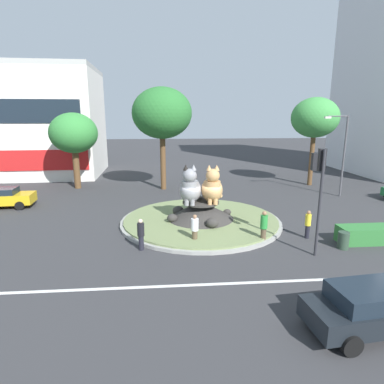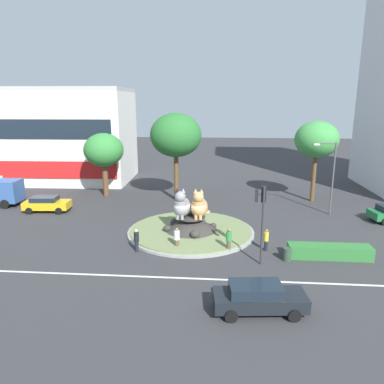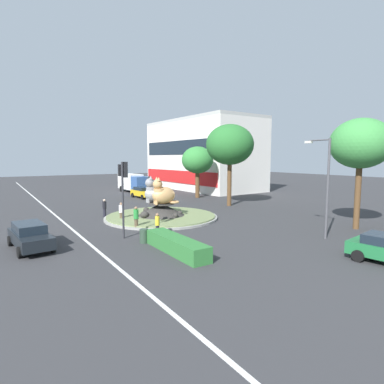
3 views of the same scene
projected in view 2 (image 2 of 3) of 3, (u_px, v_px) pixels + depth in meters
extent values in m
plane|color=#333335|center=(191.00, 232.00, 29.60)|extent=(160.00, 160.00, 0.00)
cube|color=silver|center=(180.00, 278.00, 21.97)|extent=(112.00, 0.20, 0.01)
cylinder|color=gray|center=(191.00, 231.00, 29.58)|extent=(10.25, 10.25, 0.18)
cylinder|color=#707F51|center=(191.00, 230.00, 29.54)|extent=(9.84, 9.84, 0.10)
cone|color=#33302D|center=(191.00, 223.00, 29.39)|extent=(4.22, 4.22, 1.12)
cylinder|color=#33302D|center=(191.00, 217.00, 29.27)|extent=(2.32, 2.32, 0.12)
ellipsoid|color=#33302D|center=(213.00, 225.00, 29.76)|extent=(0.54, 0.39, 0.43)
ellipsoid|color=#33302D|center=(203.00, 221.00, 30.81)|extent=(0.50, 0.45, 0.40)
ellipsoid|color=#33302D|center=(175.00, 222.00, 30.32)|extent=(0.76, 0.77, 0.61)
ellipsoid|color=#33302D|center=(167.00, 228.00, 28.99)|extent=(0.65, 0.58, 0.52)
ellipsoid|color=#33302D|center=(195.00, 234.00, 27.60)|extent=(0.75, 0.72, 0.60)
ellipsoid|color=gray|center=(182.00, 207.00, 28.97)|extent=(1.63, 2.30, 1.56)
cylinder|color=gray|center=(181.00, 206.00, 28.52)|extent=(1.13, 1.13, 0.98)
sphere|color=gray|center=(180.00, 196.00, 28.16)|extent=(0.86, 0.86, 0.86)
torus|color=gray|center=(189.00, 212.00, 29.88)|extent=(1.18, 1.18, 0.20)
cone|color=gray|center=(183.00, 190.00, 27.99)|extent=(0.39, 0.39, 0.35)
cone|color=black|center=(177.00, 190.00, 28.09)|extent=(0.39, 0.39, 0.35)
cylinder|color=gray|center=(182.00, 217.00, 28.33)|extent=(0.27, 0.27, 0.39)
cylinder|color=gray|center=(178.00, 217.00, 28.41)|extent=(0.27, 0.27, 0.39)
ellipsoid|color=tan|center=(199.00, 207.00, 28.93)|extent=(1.48, 2.19, 1.53)
cylinder|color=tan|center=(199.00, 207.00, 28.48)|extent=(1.06, 1.06, 0.96)
sphere|color=tan|center=(198.00, 197.00, 28.13)|extent=(0.84, 0.84, 0.84)
torus|color=tan|center=(205.00, 212.00, 29.85)|extent=(1.09, 1.09, 0.19)
cone|color=tan|center=(201.00, 191.00, 27.98)|extent=(0.37, 0.37, 0.34)
cone|color=tan|center=(196.00, 191.00, 28.05)|extent=(0.37, 0.37, 0.34)
cylinder|color=tan|center=(200.00, 217.00, 28.31)|extent=(0.27, 0.27, 0.38)
cylinder|color=tan|center=(196.00, 217.00, 28.36)|extent=(0.27, 0.27, 0.38)
cylinder|color=#2D2D33|center=(262.00, 226.00, 23.22)|extent=(0.14, 0.14, 5.23)
cube|color=black|center=(264.00, 194.00, 22.93)|extent=(0.34, 0.26, 1.05)
sphere|color=red|center=(264.00, 189.00, 22.93)|extent=(0.18, 0.18, 0.18)
sphere|color=#392706|center=(264.00, 194.00, 23.00)|extent=(0.18, 0.18, 0.18)
sphere|color=black|center=(263.00, 199.00, 23.08)|extent=(0.18, 0.18, 0.18)
cube|color=black|center=(257.00, 195.00, 22.79)|extent=(0.22, 0.29, 0.80)
cube|color=silver|center=(46.00, 137.00, 48.39)|extent=(22.57, 11.22, 11.59)
cube|color=red|center=(30.00, 170.00, 44.10)|extent=(21.34, 0.83, 2.09)
cube|color=#19232D|center=(26.00, 129.00, 42.94)|extent=(20.45, 0.76, 2.32)
cube|color=#B2B2AD|center=(42.00, 90.00, 46.92)|extent=(22.57, 11.22, 0.50)
cube|color=#2D7033|center=(329.00, 252.00, 24.72)|extent=(5.54, 1.20, 0.90)
cylinder|color=brown|center=(176.00, 178.00, 38.89)|extent=(0.50, 0.50, 4.82)
ellipsoid|color=#286B2D|center=(176.00, 135.00, 37.78)|extent=(5.37, 5.37, 4.56)
cylinder|color=brown|center=(105.00, 181.00, 40.75)|extent=(0.59, 0.59, 3.46)
ellipsoid|color=#337F38|center=(104.00, 150.00, 39.91)|extent=(4.34, 4.34, 3.69)
cylinder|color=brown|center=(313.00, 179.00, 38.38)|extent=(0.44, 0.44, 4.79)
ellipsoid|color=#3D8E42|center=(317.00, 139.00, 37.36)|extent=(4.46, 4.46, 3.79)
cylinder|color=#4C4C51|center=(333.00, 179.00, 33.54)|extent=(0.16, 0.16, 6.80)
cylinder|color=#4C4C51|center=(327.00, 143.00, 32.84)|extent=(1.69, 0.16, 0.10)
cube|color=silver|center=(317.00, 144.00, 32.96)|extent=(0.50, 0.24, 0.16)
cylinder|color=black|center=(137.00, 246.00, 25.79)|extent=(0.27, 0.27, 0.77)
cylinder|color=black|center=(136.00, 237.00, 25.62)|extent=(0.36, 0.36, 0.67)
sphere|color=beige|center=(136.00, 231.00, 25.51)|extent=(0.22, 0.22, 0.22)
cylinder|color=black|center=(266.00, 246.00, 25.93)|extent=(0.24, 0.24, 0.75)
cylinder|color=yellow|center=(266.00, 237.00, 25.76)|extent=(0.32, 0.32, 0.65)
sphere|color=#936B4C|center=(267.00, 231.00, 25.65)|extent=(0.21, 0.21, 0.21)
cylinder|color=brown|center=(229.00, 247.00, 25.67)|extent=(0.29, 0.29, 0.83)
cylinder|color=#288C38|center=(229.00, 236.00, 25.48)|extent=(0.38, 0.38, 0.72)
sphere|color=#936B4C|center=(229.00, 230.00, 25.36)|extent=(0.24, 0.24, 0.24)
cylinder|color=brown|center=(177.00, 244.00, 26.14)|extent=(0.30, 0.30, 0.76)
cylinder|color=silver|center=(177.00, 235.00, 25.97)|extent=(0.40, 0.40, 0.66)
sphere|color=#936B4C|center=(177.00, 229.00, 25.86)|extent=(0.22, 0.22, 0.22)
cylinder|color=black|center=(373.00, 215.00, 33.06)|extent=(0.66, 0.31, 0.64)
cube|color=gold|center=(47.00, 205.00, 35.07)|extent=(4.39, 2.06, 0.73)
cube|color=#19232D|center=(44.00, 199.00, 34.93)|extent=(2.50, 1.72, 0.45)
cylinder|color=black|center=(65.00, 206.00, 36.00)|extent=(0.65, 0.27, 0.64)
cylinder|color=black|center=(59.00, 211.00, 34.29)|extent=(0.65, 0.27, 0.64)
cylinder|color=black|center=(37.00, 206.00, 36.02)|extent=(0.65, 0.27, 0.64)
cylinder|color=black|center=(29.00, 211.00, 34.32)|extent=(0.65, 0.27, 0.64)
cube|color=black|center=(260.00, 300.00, 18.29)|extent=(4.80, 2.18, 0.69)
cube|color=#19232D|center=(256.00, 289.00, 18.13)|extent=(2.74, 1.77, 0.54)
cylinder|color=black|center=(285.00, 297.00, 19.24)|extent=(0.66, 0.28, 0.64)
cylinder|color=black|center=(294.00, 316.00, 17.56)|extent=(0.66, 0.28, 0.64)
cylinder|color=black|center=(227.00, 297.00, 19.19)|extent=(0.66, 0.28, 0.64)
cylinder|color=black|center=(231.00, 316.00, 17.51)|extent=(0.66, 0.28, 0.64)
cube|color=#335693|center=(9.00, 191.00, 36.92)|extent=(2.31, 2.31, 2.19)
cylinder|color=black|center=(16.00, 198.00, 38.27)|extent=(0.91, 0.33, 0.90)
cylinder|color=black|center=(5.00, 204.00, 36.10)|extent=(0.91, 0.33, 0.90)
cylinder|color=#2D4233|center=(287.00, 254.00, 24.28)|extent=(0.56, 0.56, 0.90)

